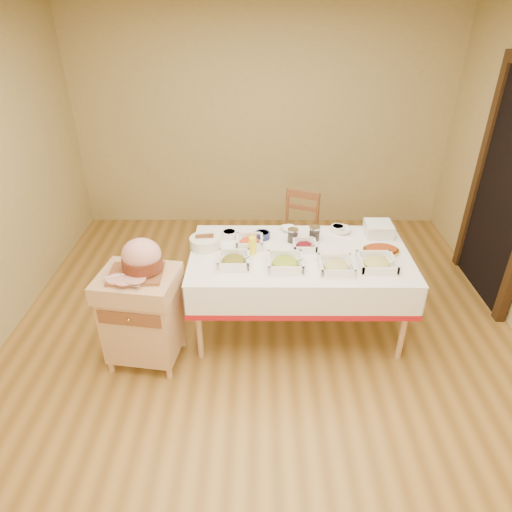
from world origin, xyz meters
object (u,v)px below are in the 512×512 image
at_px(dining_chair, 298,232).
at_px(preserve_jar_left, 293,236).
at_px(mustard_bottle, 252,245).
at_px(bread_basket, 205,242).
at_px(preserve_jar_right, 314,234).
at_px(brass_platter, 381,250).
at_px(butcher_cart, 142,313).
at_px(plate_stack, 378,229).
at_px(ham_on_board, 141,259).
at_px(dining_table, 299,269).

distance_m(dining_chair, preserve_jar_left, 0.87).
relative_size(mustard_bottle, bread_basket, 0.74).
bearing_deg(preserve_jar_right, brass_platter, -22.26).
bearing_deg(brass_platter, butcher_cart, -166.80).
xyz_separation_m(preserve_jar_left, mustard_bottle, (-0.35, -0.21, 0.03)).
xyz_separation_m(butcher_cart, brass_platter, (1.93, 0.45, 0.31)).
xyz_separation_m(mustard_bottle, plate_stack, (1.12, 0.34, -0.03)).
bearing_deg(mustard_bottle, preserve_jar_left, 31.36).
xyz_separation_m(ham_on_board, preserve_jar_right, (1.35, 0.64, -0.12)).
relative_size(dining_chair, ham_on_board, 2.07).
relative_size(bread_basket, plate_stack, 1.10).
relative_size(butcher_cart, brass_platter, 2.71).
bearing_deg(ham_on_board, mustard_bottle, 25.62).
distance_m(dining_table, preserve_jar_right, 0.35).
relative_size(dining_table, butcher_cart, 2.23).
distance_m(ham_on_board, plate_stack, 2.07).
distance_m(preserve_jar_right, bread_basket, 0.95).
height_order(mustard_bottle, bread_basket, mustard_bottle).
xyz_separation_m(dining_chair, ham_on_board, (-1.28, -1.39, 0.49)).
distance_m(preserve_jar_left, mustard_bottle, 0.41).
distance_m(dining_table, ham_on_board, 1.32).
distance_m(dining_chair, bread_basket, 1.29).
height_order(butcher_cart, preserve_jar_right, preserve_jar_right).
xyz_separation_m(butcher_cart, ham_on_board, (0.04, 0.03, 0.47)).
distance_m(dining_chair, mustard_bottle, 1.17).
height_order(preserve_jar_left, preserve_jar_right, preserve_jar_right).
relative_size(ham_on_board, preserve_jar_right, 3.36).
xyz_separation_m(dining_chair, bread_basket, (-0.87, -0.89, 0.36)).
bearing_deg(preserve_jar_left, mustard_bottle, -148.64).
relative_size(preserve_jar_right, brass_platter, 0.41).
bearing_deg(dining_table, brass_platter, 1.39).
bearing_deg(brass_platter, dining_table, -178.61).
bearing_deg(ham_on_board, butcher_cart, -141.91).
height_order(ham_on_board, mustard_bottle, ham_on_board).
height_order(dining_table, brass_platter, brass_platter).
xyz_separation_m(preserve_jar_right, brass_platter, (0.53, -0.22, -0.04)).
bearing_deg(ham_on_board, dining_table, 18.40).
bearing_deg(plate_stack, brass_platter, -98.19).
xyz_separation_m(dining_chair, preserve_jar_left, (-0.12, -0.78, 0.37)).
bearing_deg(bread_basket, preserve_jar_right, 8.55).
height_order(dining_table, butcher_cart, butcher_cart).
distance_m(preserve_jar_left, brass_platter, 0.75).
xyz_separation_m(ham_on_board, brass_platter, (1.89, 0.42, -0.16)).
bearing_deg(butcher_cart, preserve_jar_left, 27.81).
relative_size(dining_table, ham_on_board, 4.36).
xyz_separation_m(dining_chair, brass_platter, (0.61, -0.97, 0.33)).
distance_m(bread_basket, plate_stack, 1.54).
relative_size(preserve_jar_right, mustard_bottle, 0.66).
height_order(ham_on_board, bread_basket, ham_on_board).
bearing_deg(butcher_cart, brass_platter, 13.20).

